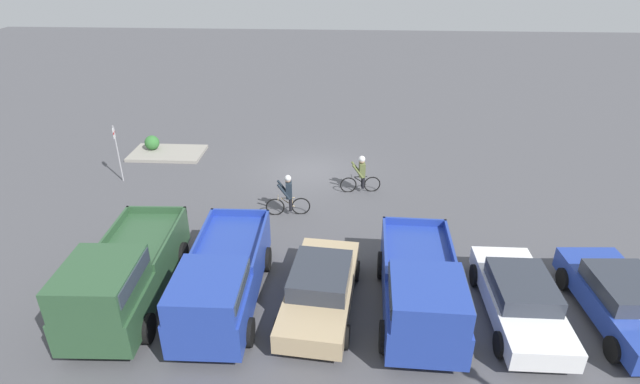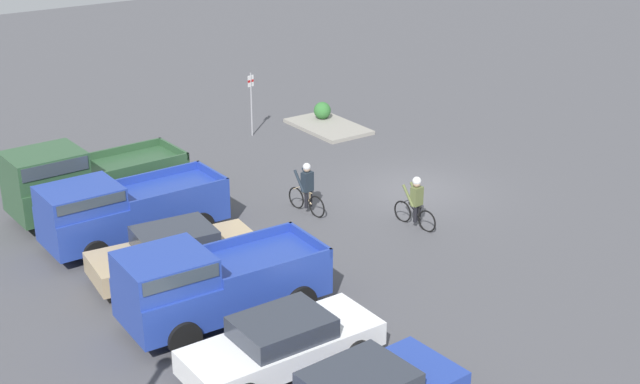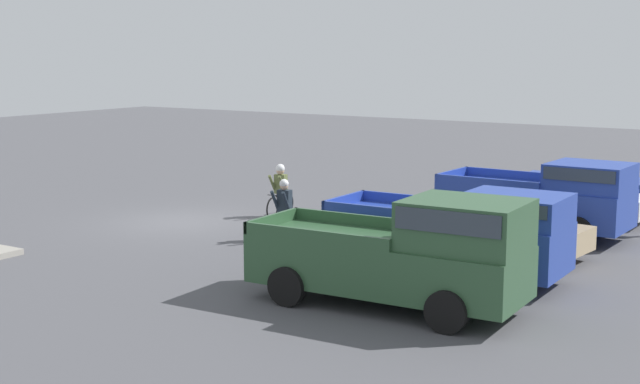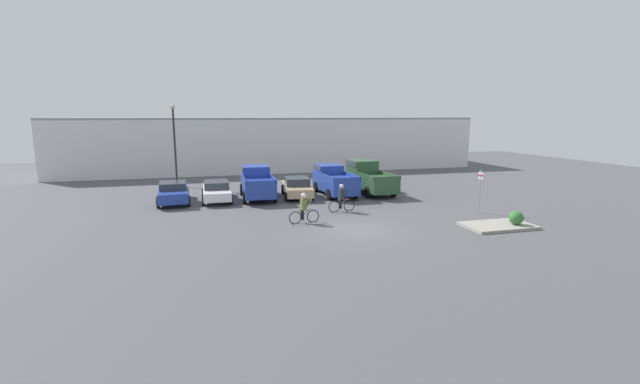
{
  "view_description": "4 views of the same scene",
  "coord_description": "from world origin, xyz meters",
  "views": [
    {
      "loc": [
        -1.7,
        21.03,
        9.67
      ],
      "look_at": [
        -0.73,
        4.47,
        1.2
      ],
      "focal_mm": 28.0,
      "sensor_mm": 36.0,
      "label": 1
    },
    {
      "loc": [
        -21.33,
        18.9,
        11.4
      ],
      "look_at": [
        -0.73,
        4.47,
        1.2
      ],
      "focal_mm": 50.0,
      "sensor_mm": 36.0,
      "label": 2
    },
    {
      "loc": [
        19.94,
        17.81,
        5.14
      ],
      "look_at": [
        -0.73,
        4.47,
        1.2
      ],
      "focal_mm": 50.0,
      "sensor_mm": 36.0,
      "label": 3
    },
    {
      "loc": [
        -7.42,
        -19.9,
        5.72
      ],
      "look_at": [
        -0.73,
        4.47,
        1.2
      ],
      "focal_mm": 24.0,
      "sensor_mm": 36.0,
      "label": 4
    }
  ],
  "objects": [
    {
      "name": "cyclist_1",
      "position": [
        -2.32,
        1.98,
        0.86
      ],
      "size": [
        1.72,
        0.5,
        1.67
      ],
      "color": "black",
      "rests_on": "ground_plane"
    },
    {
      "name": "sedan_1",
      "position": [
        -6.65,
        9.66,
        0.69
      ],
      "size": [
        1.94,
        4.63,
        1.34
      ],
      "color": "white",
      "rests_on": "ground_plane"
    },
    {
      "name": "fire_lane_sign",
      "position": [
        8.24,
        1.53,
        1.55
      ],
      "size": [
        0.09,
        0.3,
        2.59
      ],
      "color": "#9E9EA3",
      "rests_on": "ground_plane"
    },
    {
      "name": "pickup_truck_0",
      "position": [
        -3.84,
        9.96,
        1.12
      ],
      "size": [
        2.37,
        5.22,
        2.14
      ],
      "color": "#233D9E",
      "rests_on": "ground_plane"
    },
    {
      "name": "pickup_truck_1",
      "position": [
        1.75,
        9.83,
        1.08
      ],
      "size": [
        2.22,
        5.45,
        2.06
      ],
      "color": "#233D9E",
      "rests_on": "ground_plane"
    },
    {
      "name": "sedan_0",
      "position": [
        -9.45,
        9.63,
        0.72
      ],
      "size": [
        2.22,
        4.7,
        1.4
      ],
      "color": "#233D9E",
      "rests_on": "ground_plane"
    },
    {
      "name": "sedan_2",
      "position": [
        -1.05,
        9.54,
        0.7
      ],
      "size": [
        2.33,
        4.77,
        1.39
      ],
      "color": "tan",
      "rests_on": "ground_plane"
    },
    {
      "name": "cyclist_0",
      "position": [
        0.51,
        4.12,
        0.85
      ],
      "size": [
        1.73,
        0.5,
        1.71
      ],
      "color": "black",
      "rests_on": "ground_plane"
    },
    {
      "name": "shrub",
      "position": [
        8.08,
        -1.82,
        0.51
      ],
      "size": [
        0.72,
        0.72,
        0.72
      ],
      "color": "#337033",
      "rests_on": "curb_island"
    },
    {
      "name": "pickup_truck_2",
      "position": [
        4.53,
        9.98,
        1.19
      ],
      "size": [
        2.39,
        5.66,
        2.32
      ],
      "color": "#2D5133",
      "rests_on": "ground_plane"
    },
    {
      "name": "curb_island",
      "position": [
        7.25,
        -1.54,
        0.07
      ],
      "size": [
        3.55,
        2.14,
        0.15
      ],
      "primitive_type": "cube",
      "color": "gray",
      "rests_on": "ground_plane"
    },
    {
      "name": "ground_plane",
      "position": [
        0.0,
        0.0,
        0.0
      ],
      "size": [
        80.0,
        80.0,
        0.0
      ],
      "primitive_type": "plane",
      "color": "#4C4C51"
    }
  ]
}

